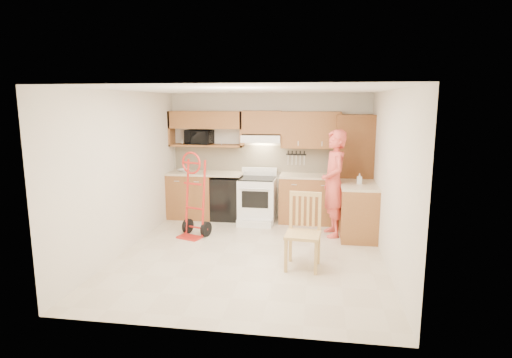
% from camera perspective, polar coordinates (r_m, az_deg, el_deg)
% --- Properties ---
extents(floor, '(4.00, 4.50, 0.02)m').
position_cam_1_polar(floor, '(6.61, -0.66, -10.29)').
color(floor, beige).
rests_on(floor, ground).
extents(ceiling, '(4.00, 4.50, 0.02)m').
position_cam_1_polar(ceiling, '(6.19, -0.71, 12.10)').
color(ceiling, white).
rests_on(ceiling, ground).
extents(wall_back, '(4.00, 0.02, 2.50)m').
position_cam_1_polar(wall_back, '(8.49, 1.79, 3.12)').
color(wall_back, beige).
rests_on(wall_back, ground).
extents(wall_front, '(4.00, 0.02, 2.50)m').
position_cam_1_polar(wall_front, '(4.12, -5.82, -4.81)').
color(wall_front, beige).
rests_on(wall_front, ground).
extents(wall_left, '(0.02, 4.50, 2.50)m').
position_cam_1_polar(wall_left, '(6.89, -17.41, 0.94)').
color(wall_left, beige).
rests_on(wall_left, ground).
extents(wall_right, '(0.02, 4.50, 2.50)m').
position_cam_1_polar(wall_right, '(6.28, 17.73, 0.03)').
color(wall_right, beige).
rests_on(wall_right, ground).
extents(backsplash, '(3.92, 0.03, 0.55)m').
position_cam_1_polar(backsplash, '(8.47, 1.77, 2.76)').
color(backsplash, beige).
rests_on(backsplash, wall_back).
extents(lower_cab_left, '(0.90, 0.60, 0.90)m').
position_cam_1_polar(lower_cab_left, '(8.66, -8.74, -2.24)').
color(lower_cab_left, brown).
rests_on(lower_cab_left, ground).
extents(dishwasher, '(0.60, 0.60, 0.85)m').
position_cam_1_polar(dishwasher, '(8.47, -3.88, -2.59)').
color(dishwasher, black).
rests_on(dishwasher, ground).
extents(lower_cab_right, '(1.14, 0.60, 0.90)m').
position_cam_1_polar(lower_cab_right, '(8.27, 7.22, -2.79)').
color(lower_cab_right, brown).
rests_on(lower_cab_right, ground).
extents(countertop_left, '(1.50, 0.63, 0.04)m').
position_cam_1_polar(countertop_left, '(8.48, -6.89, 0.78)').
color(countertop_left, tan).
rests_on(countertop_left, lower_cab_left).
extents(countertop_right, '(1.14, 0.63, 0.04)m').
position_cam_1_polar(countertop_right, '(8.18, 7.30, 0.41)').
color(countertop_right, tan).
rests_on(countertop_right, lower_cab_right).
extents(cab_return_right, '(0.60, 1.00, 0.90)m').
position_cam_1_polar(cab_return_right, '(7.52, 13.71, -4.34)').
color(cab_return_right, brown).
rests_on(cab_return_right, ground).
extents(countertop_return, '(0.63, 1.00, 0.04)m').
position_cam_1_polar(countertop_return, '(7.42, 13.87, -0.83)').
color(countertop_return, tan).
rests_on(countertop_return, cab_return_right).
extents(pantry_tall, '(0.70, 0.60, 2.10)m').
position_cam_1_polar(pantry_tall, '(8.18, 13.07, 1.15)').
color(pantry_tall, brown).
rests_on(pantry_tall, ground).
extents(upper_cab_left, '(1.50, 0.33, 0.34)m').
position_cam_1_polar(upper_cab_left, '(8.50, -6.80, 8.00)').
color(upper_cab_left, brown).
rests_on(upper_cab_left, wall_back).
extents(upper_shelf_mw, '(1.50, 0.33, 0.04)m').
position_cam_1_polar(upper_shelf_mw, '(8.54, -6.73, 4.57)').
color(upper_shelf_mw, brown).
rests_on(upper_shelf_mw, wall_back).
extents(upper_cab_center, '(0.76, 0.33, 0.44)m').
position_cam_1_polar(upper_cab_center, '(8.27, 0.84, 7.73)').
color(upper_cab_center, brown).
rests_on(upper_cab_center, wall_back).
extents(upper_cab_right, '(1.14, 0.33, 0.70)m').
position_cam_1_polar(upper_cab_right, '(8.21, 7.47, 6.64)').
color(upper_cab_right, brown).
rests_on(upper_cab_right, wall_back).
extents(range_hood, '(0.76, 0.46, 0.14)m').
position_cam_1_polar(range_hood, '(8.23, 0.77, 5.55)').
color(range_hood, white).
rests_on(range_hood, wall_back).
extents(knife_strip, '(0.40, 0.05, 0.29)m').
position_cam_1_polar(knife_strip, '(8.39, 5.48, 2.92)').
color(knife_strip, black).
rests_on(knife_strip, backsplash).
extents(microwave, '(0.56, 0.41, 0.29)m').
position_cam_1_polar(microwave, '(8.56, -7.73, 5.68)').
color(microwave, black).
rests_on(microwave, upper_shelf_mw).
extents(range, '(0.70, 0.93, 1.04)m').
position_cam_1_polar(range, '(8.17, 0.11, -2.38)').
color(range, white).
rests_on(range, ground).
extents(person, '(0.58, 0.76, 1.87)m').
position_cam_1_polar(person, '(7.41, 10.56, -0.60)').
color(person, '#D84B41').
rests_on(person, ground).
extents(hand_truck, '(0.66, 0.64, 1.35)m').
position_cam_1_polar(hand_truck, '(7.34, -8.66, -2.71)').
color(hand_truck, red).
rests_on(hand_truck, ground).
extents(dining_chair, '(0.52, 0.56, 1.06)m').
position_cam_1_polar(dining_chair, '(5.97, 6.42, -7.16)').
color(dining_chair, '#DEB174').
rests_on(dining_chair, ground).
extents(soap_bottle, '(0.08, 0.08, 0.18)m').
position_cam_1_polar(soap_bottle, '(7.43, 13.89, 0.06)').
color(soap_bottle, white).
rests_on(soap_bottle, countertop_return).
extents(bowl, '(0.29, 0.29, 0.05)m').
position_cam_1_polar(bowl, '(8.61, -9.82, 1.16)').
color(bowl, white).
rests_on(bowl, countertop_left).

